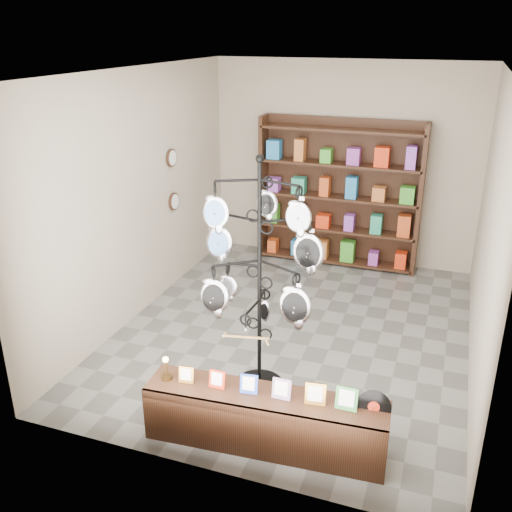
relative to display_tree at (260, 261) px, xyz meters
The scene contains 6 objects.
ground 1.85m from the display_tree, 88.97° to the left, with size 5.00×5.00×0.00m, color slate.
room_envelope 1.32m from the display_tree, 88.97° to the left, with size 5.00×5.00×5.00m.
display_tree is the anchor object (origin of this frame).
front_shelf 1.43m from the display_tree, 67.49° to the right, with size 2.12×0.57×0.74m.
back_shelving 3.54m from the display_tree, 89.64° to the left, with size 2.42×0.36×2.20m.
wall_clocks 2.81m from the display_tree, 133.84° to the left, with size 0.03×0.24×0.84m.
Camera 1 is at (1.60, -5.88, 3.42)m, focal length 40.00 mm.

